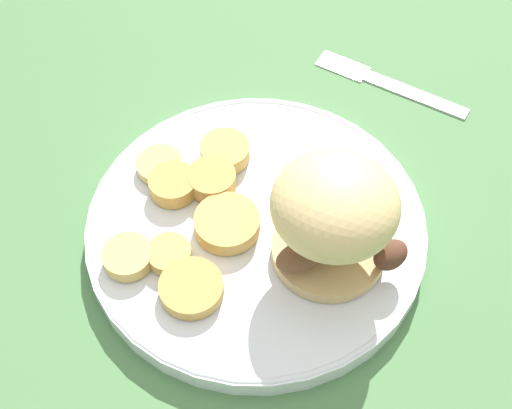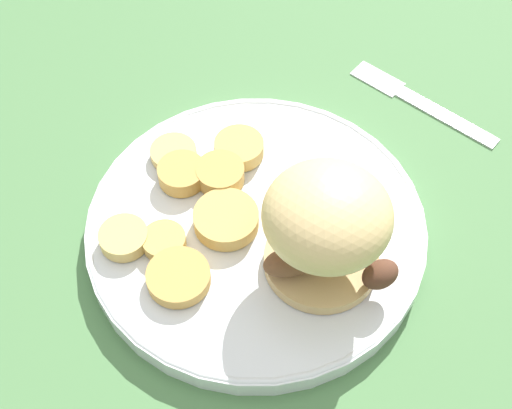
# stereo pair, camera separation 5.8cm
# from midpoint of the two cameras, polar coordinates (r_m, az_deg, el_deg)

# --- Properties ---
(ground_plane) EXTENTS (4.00, 4.00, 0.00)m
(ground_plane) POSITION_cam_midpoint_polar(r_m,az_deg,el_deg) (0.62, -2.68, -2.67)
(ground_plane) COLOR #4C7A47
(dinner_plate) EXTENTS (0.29, 0.29, 0.02)m
(dinner_plate) POSITION_cam_midpoint_polar(r_m,az_deg,el_deg) (0.61, -2.72, -2.07)
(dinner_plate) COLOR white
(dinner_plate) RESTS_ON ground_plane
(sandwich) EXTENTS (0.12, 0.10, 0.10)m
(sandwich) POSITION_cam_midpoint_polar(r_m,az_deg,el_deg) (0.54, 3.21, -1.07)
(sandwich) COLOR tan
(sandwich) RESTS_ON dinner_plate
(potato_round_0) EXTENTS (0.04, 0.04, 0.01)m
(potato_round_0) POSITION_cam_midpoint_polar(r_m,az_deg,el_deg) (0.59, -13.03, -4.32)
(potato_round_0) COLOR #DBB766
(potato_round_0) RESTS_ON dinner_plate
(potato_round_1) EXTENTS (0.04, 0.04, 0.01)m
(potato_round_1) POSITION_cam_midpoint_polar(r_m,az_deg,el_deg) (0.64, -10.29, 2.96)
(potato_round_1) COLOR #DBB766
(potato_round_1) RESTS_ON dinner_plate
(potato_round_2) EXTENTS (0.04, 0.04, 0.02)m
(potato_round_2) POSITION_cam_midpoint_polar(r_m,az_deg,el_deg) (0.62, -9.32, 1.41)
(potato_round_2) COLOR tan
(potato_round_2) RESTS_ON dinner_plate
(potato_round_3) EXTENTS (0.04, 0.04, 0.01)m
(potato_round_3) POSITION_cam_midpoint_polar(r_m,az_deg,el_deg) (0.59, -9.79, -4.17)
(potato_round_3) COLOR tan
(potato_round_3) RESTS_ON dinner_plate
(potato_round_4) EXTENTS (0.04, 0.04, 0.02)m
(potato_round_4) POSITION_cam_midpoint_polar(r_m,az_deg,el_deg) (0.62, -6.24, 1.82)
(potato_round_4) COLOR tan
(potato_round_4) RESTS_ON dinner_plate
(potato_round_5) EXTENTS (0.04, 0.04, 0.02)m
(potato_round_5) POSITION_cam_midpoint_polar(r_m,az_deg,el_deg) (0.64, -5.10, 4.08)
(potato_round_5) COLOR tan
(potato_round_5) RESTS_ON dinner_plate
(potato_round_6) EXTENTS (0.06, 0.06, 0.01)m
(potato_round_6) POSITION_cam_midpoint_polar(r_m,az_deg,el_deg) (0.59, -5.14, -1.72)
(potato_round_6) COLOR tan
(potato_round_6) RESTS_ON dinner_plate
(potato_round_7) EXTENTS (0.05, 0.05, 0.01)m
(potato_round_7) POSITION_cam_midpoint_polar(r_m,az_deg,el_deg) (0.57, -8.15, -6.85)
(potato_round_7) COLOR tan
(potato_round_7) RESTS_ON dinner_plate
(fork) EXTENTS (0.16, 0.08, 0.00)m
(fork) POSITION_cam_midpoint_polar(r_m,az_deg,el_deg) (0.74, 8.34, 9.42)
(fork) COLOR silver
(fork) RESTS_ON ground_plane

